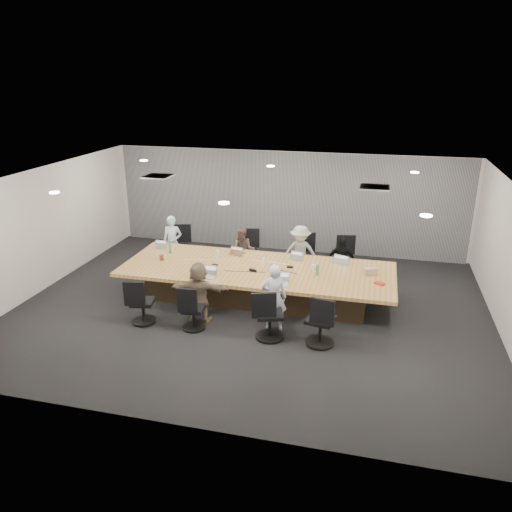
% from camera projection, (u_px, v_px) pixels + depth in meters
% --- Properties ---
extents(floor, '(10.00, 8.00, 0.00)m').
position_uv_depth(floor, '(252.00, 307.00, 10.85)').
color(floor, black).
rests_on(floor, ground).
extents(ceiling, '(10.00, 8.00, 0.00)m').
position_uv_depth(ceiling, '(251.00, 180.00, 9.88)').
color(ceiling, white).
rests_on(ceiling, wall_back).
extents(wall_back, '(10.00, 0.00, 2.80)m').
position_uv_depth(wall_back, '(287.00, 202.00, 14.01)').
color(wall_back, beige).
rests_on(wall_back, ground).
extents(wall_front, '(10.00, 0.00, 2.80)m').
position_uv_depth(wall_front, '(177.00, 341.00, 6.72)').
color(wall_front, beige).
rests_on(wall_front, ground).
extents(wall_left, '(0.00, 8.00, 2.80)m').
position_uv_depth(wall_left, '(42.00, 230.00, 11.50)').
color(wall_left, beige).
rests_on(wall_left, ground).
extents(wall_right, '(0.00, 8.00, 2.80)m').
position_uv_depth(wall_right, '(512.00, 268.00, 9.23)').
color(wall_right, beige).
rests_on(wall_right, ground).
extents(curtain, '(9.80, 0.04, 2.80)m').
position_uv_depth(curtain, '(286.00, 202.00, 13.94)').
color(curtain, gray).
rests_on(curtain, ground).
extents(conference_table, '(6.00, 2.20, 0.74)m').
position_uv_depth(conference_table, '(257.00, 282.00, 11.17)').
color(conference_table, '#392B1A').
rests_on(conference_table, ground).
extents(chair_0, '(0.69, 0.69, 0.81)m').
position_uv_depth(chair_0, '(178.00, 248.00, 13.30)').
color(chair_0, black).
rests_on(chair_0, ground).
extents(chair_1, '(0.67, 0.67, 0.85)m').
position_uv_depth(chair_1, '(247.00, 253.00, 12.86)').
color(chair_1, black).
rests_on(chair_1, ground).
extents(chair_2, '(0.72, 0.72, 0.84)m').
position_uv_depth(chair_2, '(302.00, 258.00, 12.54)').
color(chair_2, black).
rests_on(chair_2, ground).
extents(chair_3, '(0.70, 0.70, 0.87)m').
position_uv_depth(chair_3, '(342.00, 261.00, 12.31)').
color(chair_3, black).
rests_on(chair_3, ground).
extents(chair_4, '(0.61, 0.61, 0.76)m').
position_uv_depth(chair_4, '(143.00, 305.00, 10.07)').
color(chair_4, black).
rests_on(chair_4, ground).
extents(chair_5, '(0.54, 0.54, 0.72)m').
position_uv_depth(chair_5, '(193.00, 312.00, 9.83)').
color(chair_5, black).
rests_on(chair_5, ground).
extents(chair_6, '(0.72, 0.72, 0.85)m').
position_uv_depth(chair_6, '(270.00, 318.00, 9.46)').
color(chair_6, black).
rests_on(chair_6, ground).
extents(chair_7, '(0.67, 0.67, 0.85)m').
position_uv_depth(chair_7, '(320.00, 324.00, 9.24)').
color(chair_7, black).
rests_on(chair_7, ground).
extents(person_0, '(0.54, 0.40, 1.37)m').
position_uv_depth(person_0, '(173.00, 242.00, 12.89)').
color(person_0, silver).
rests_on(person_0, ground).
extents(laptop_0, '(0.29, 0.20, 0.02)m').
position_uv_depth(laptop_0, '(164.00, 247.00, 12.36)').
color(laptop_0, '#B2B2B7').
rests_on(laptop_0, conference_table).
extents(person_1, '(0.66, 0.55, 1.21)m').
position_uv_depth(person_1, '(243.00, 251.00, 12.48)').
color(person_1, brown).
rests_on(person_1, ground).
extents(laptop_1, '(0.39, 0.31, 0.02)m').
position_uv_depth(laptop_1, '(237.00, 253.00, 11.93)').
color(laptop_1, '#8C6647').
rests_on(laptop_1, conference_table).
extents(person_2, '(0.92, 0.59, 1.37)m').
position_uv_depth(person_2, '(300.00, 253.00, 12.13)').
color(person_2, '#99A59C').
rests_on(person_2, ground).
extents(laptop_2, '(0.34, 0.26, 0.02)m').
position_uv_depth(laptop_2, '(296.00, 258.00, 11.61)').
color(laptop_2, '#B2B2B7').
rests_on(laptop_2, conference_table).
extents(person_3, '(0.69, 0.32, 1.15)m').
position_uv_depth(person_3, '(341.00, 260.00, 11.94)').
color(person_3, black).
rests_on(person_3, ground).
extents(laptop_3, '(0.39, 0.31, 0.02)m').
position_uv_depth(laptop_3, '(340.00, 262.00, 11.38)').
color(laptop_3, '#B2B2B7').
rests_on(laptop_3, conference_table).
extents(person_5, '(1.22, 0.52, 1.28)m').
position_uv_depth(person_5, '(199.00, 292.00, 10.05)').
color(person_5, '#77614D').
rests_on(person_5, ground).
extents(laptop_5, '(0.33, 0.23, 0.02)m').
position_uv_depth(laptop_5, '(208.00, 277.00, 10.52)').
color(laptop_5, '#B2B2B7').
rests_on(laptop_5, conference_table).
extents(person_6, '(0.56, 0.43, 1.38)m').
position_uv_depth(person_6, '(274.00, 298.00, 9.68)').
color(person_6, silver).
rests_on(person_6, ground).
extents(laptop_6, '(0.34, 0.24, 0.02)m').
position_uv_depth(laptop_6, '(280.00, 284.00, 10.17)').
color(laptop_6, '#B2B2B7').
rests_on(laptop_6, conference_table).
extents(bottle_green_left, '(0.09, 0.09, 0.25)m').
position_uv_depth(bottle_green_left, '(170.00, 248.00, 11.90)').
color(bottle_green_left, '#4D8951').
rests_on(bottle_green_left, conference_table).
extents(bottle_green_right, '(0.09, 0.09, 0.25)m').
position_uv_depth(bottle_green_right, '(317.00, 270.00, 10.59)').
color(bottle_green_right, '#4D8951').
rests_on(bottle_green_right, conference_table).
extents(bottle_clear, '(0.08, 0.08, 0.23)m').
position_uv_depth(bottle_clear, '(218.00, 255.00, 11.49)').
color(bottle_clear, silver).
rests_on(bottle_clear, conference_table).
extents(cup_white_far, '(0.10, 0.10, 0.11)m').
position_uv_depth(cup_white_far, '(263.00, 261.00, 11.31)').
color(cup_white_far, white).
rests_on(cup_white_far, conference_table).
extents(cup_white_near, '(0.09, 0.09, 0.11)m').
position_uv_depth(cup_white_near, '(314.00, 267.00, 10.93)').
color(cup_white_near, white).
rests_on(cup_white_near, conference_table).
extents(mug_brown, '(0.12, 0.12, 0.12)m').
position_uv_depth(mug_brown, '(162.00, 257.00, 11.49)').
color(mug_brown, brown).
rests_on(mug_brown, conference_table).
extents(mic_left, '(0.16, 0.13, 0.03)m').
position_uv_depth(mic_left, '(215.00, 265.00, 11.16)').
color(mic_left, black).
rests_on(mic_left, conference_table).
extents(mic_right, '(0.15, 0.10, 0.03)m').
position_uv_depth(mic_right, '(290.00, 267.00, 11.05)').
color(mic_right, black).
rests_on(mic_right, conference_table).
extents(stapler, '(0.17, 0.08, 0.06)m').
position_uv_depth(stapler, '(253.00, 270.00, 10.82)').
color(stapler, black).
rests_on(stapler, conference_table).
extents(canvas_bag, '(0.31, 0.24, 0.14)m').
position_uv_depth(canvas_bag, '(371.00, 271.00, 10.66)').
color(canvas_bag, tan).
rests_on(canvas_bag, conference_table).
extents(snack_packet, '(0.23, 0.22, 0.04)m').
position_uv_depth(snack_packet, '(380.00, 283.00, 10.17)').
color(snack_packet, red).
rests_on(snack_packet, conference_table).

